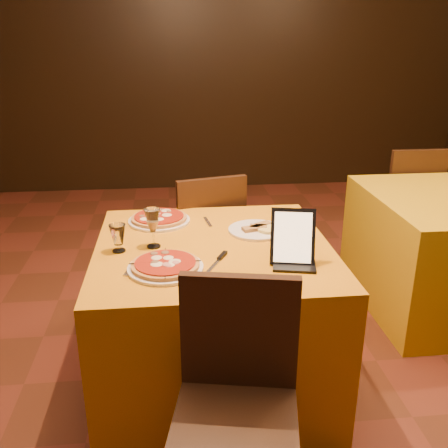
{
  "coord_description": "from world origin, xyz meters",
  "views": [
    {
      "loc": [
        -0.33,
        -2.2,
        1.67
      ],
      "look_at": [
        -0.1,
        -0.06,
        0.86
      ],
      "focal_mm": 40.0,
      "sensor_mm": 36.0,
      "label": 1
    }
  ],
  "objects": [
    {
      "name": "wall_back",
      "position": [
        0.0,
        3.5,
        1.4
      ],
      "size": [
        6.0,
        0.01,
        2.8
      ],
      "primitive_type": "cube",
      "color": "black",
      "rests_on": "floor"
    },
    {
      "name": "chair_side_far",
      "position": [
        1.46,
        1.35,
        0.46
      ],
      "size": [
        0.38,
        0.38,
        0.91
      ],
      "primitive_type": null,
      "rotation": [
        0.0,
        0.0,
        3.14
      ],
      "color": "black",
      "rests_on": "floor"
    },
    {
      "name": "main_table",
      "position": [
        -0.15,
        -0.04,
        0.38
      ],
      "size": [
        1.1,
        1.1,
        0.75
      ],
      "primitive_type": "cube",
      "color": "orange",
      "rests_on": "floor"
    },
    {
      "name": "chair_main_far",
      "position": [
        -0.15,
        0.74,
        0.46
      ],
      "size": [
        0.44,
        0.44,
        0.91
      ],
      "primitive_type": null,
      "rotation": [
        0.0,
        0.0,
        3.38
      ],
      "color": "black",
      "rests_on": "floor"
    },
    {
      "name": "floor",
      "position": [
        0.0,
        0.0,
        -0.01
      ],
      "size": [
        6.0,
        7.0,
        0.01
      ],
      "primitive_type": "cube",
      "color": "#5E2D19",
      "rests_on": "ground"
    },
    {
      "name": "chair_main_near",
      "position": [
        -0.15,
        -0.88,
        0.46
      ],
      "size": [
        0.56,
        0.56,
        0.91
      ],
      "primitive_type": null,
      "rotation": [
        0.0,
        0.0,
        -0.2
      ],
      "color": "black",
      "rests_on": "floor"
    },
    {
      "name": "tablet",
      "position": [
        0.17,
        -0.27,
        0.87
      ],
      "size": [
        0.21,
        0.14,
        0.23
      ],
      "primitive_type": "cube",
      "rotation": [
        -0.35,
        0.0,
        -0.21
      ],
      "color": "black",
      "rests_on": "main_table"
    },
    {
      "name": "fork_near",
      "position": [
        -0.52,
        -0.26,
        0.75
      ],
      "size": [
        0.06,
        0.15,
        0.01
      ],
      "primitive_type": "cube",
      "rotation": [
        0.0,
        0.0,
        1.3
      ],
      "color": "silver",
      "rests_on": "main_table"
    },
    {
      "name": "wine_glass",
      "position": [
        -0.43,
        -0.04,
        0.84
      ],
      "size": [
        0.09,
        0.09,
        0.19
      ],
      "primitive_type": null,
      "rotation": [
        0.0,
        0.0,
        0.09
      ],
      "color": "tan",
      "rests_on": "main_table"
    },
    {
      "name": "knife",
      "position": [
        -0.16,
        -0.26,
        0.75
      ],
      "size": [
        0.1,
        0.18,
        0.01
      ],
      "primitive_type": "cube",
      "rotation": [
        0.0,
        0.0,
        1.1
      ],
      "color": "#B4B6BB",
      "rests_on": "main_table"
    },
    {
      "name": "cutlet_dish",
      "position": [
        0.08,
        0.11,
        0.76
      ],
      "size": [
        0.28,
        0.28,
        0.03
      ],
      "rotation": [
        0.0,
        0.0,
        -0.12
      ],
      "color": "white",
      "rests_on": "main_table"
    },
    {
      "name": "pizza_far",
      "position": [
        -0.41,
        0.3,
        0.77
      ],
      "size": [
        0.33,
        0.33,
        0.03
      ],
      "rotation": [
        0.0,
        0.0,
        -0.16
      ],
      "color": "white",
      "rests_on": "main_table"
    },
    {
      "name": "pizza_near",
      "position": [
        -0.37,
        -0.28,
        0.77
      ],
      "size": [
        0.32,
        0.32,
        0.03
      ],
      "rotation": [
        0.0,
        0.0,
        -0.12
      ],
      "color": "white",
      "rests_on": "main_table"
    },
    {
      "name": "fork_far",
      "position": [
        -0.15,
        0.26,
        0.75
      ],
      "size": [
        0.04,
        0.15,
        0.01
      ],
      "primitive_type": "cube",
      "rotation": [
        0.0,
        0.0,
        1.72
      ],
      "color": "silver",
      "rests_on": "main_table"
    },
    {
      "name": "water_glass",
      "position": [
        -0.58,
        -0.07,
        0.81
      ],
      "size": [
        0.08,
        0.08,
        0.13
      ],
      "primitive_type": null,
      "rotation": [
        0.0,
        0.0,
        -0.16
      ],
      "color": "white",
      "rests_on": "main_table"
    }
  ]
}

